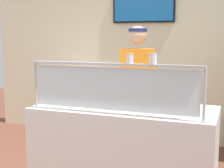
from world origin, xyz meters
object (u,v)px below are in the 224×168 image
Objects in this scene: pizza_server at (124,102)px; pizza_box_stack at (71,85)px; pizza_tray at (121,104)px; pepper_flake_shaker at (153,60)px; worker_figure at (137,91)px; parmesan_shaker at (130,59)px.

pizza_box_stack is at bearing 141.27° from pizza_server.
pizza_tray is 2.03m from pizza_box_stack.
pepper_flake_shaker reaches higher than pizza_server.
pizza_tray is at bearing -90.27° from worker_figure.
pizza_tray is at bearing 118.76° from parmesan_shaker.
pepper_flake_shaker is (0.38, -0.39, 0.46)m from pizza_server.
pizza_server is 3.08× the size of pepper_flake_shaker.
pizza_server is at bearing -25.31° from pizza_tray.
pizza_tray is 1.13× the size of pizza_box_stack.
pizza_server is 0.62× the size of pizza_box_stack.
pizza_server is 2.07m from pizza_box_stack.
parmesan_shaker reaches higher than pizza_tray.
parmesan_shaker is at bearing -56.28° from pizza_server.
pepper_flake_shaker is at bearing 0.00° from parmesan_shaker.
parmesan_shaker is 0.19× the size of pizza_box_stack.
parmesan_shaker is 0.20m from pepper_flake_shaker.
pizza_server is (0.04, -0.02, 0.02)m from pizza_tray.
pepper_flake_shaker reaches higher than pizza_tray.
pizza_server is 0.60m from worker_figure.
pepper_flake_shaker is at bearing -66.95° from worker_figure.
pizza_server is at bearing -86.24° from worker_figure.
worker_figure is at bearing 113.05° from pepper_flake_shaker.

